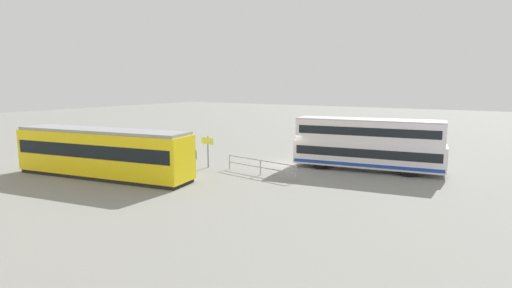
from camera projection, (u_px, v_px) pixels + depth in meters
ground_plane at (290, 165)px, 31.86m from camera, size 160.00×160.00×0.00m
double_decker_bus at (368, 144)px, 29.59m from camera, size 10.98×3.99×3.83m
tram_yellow at (102, 152)px, 27.46m from camera, size 13.55×4.67×3.34m
pedestrian_near_railing at (194, 157)px, 29.66m from camera, size 0.45×0.45×1.72m
pedestrian_railing at (260, 165)px, 28.24m from camera, size 6.08×0.96×1.08m
info_sign at (208, 146)px, 30.62m from camera, size 1.06×0.15×2.43m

